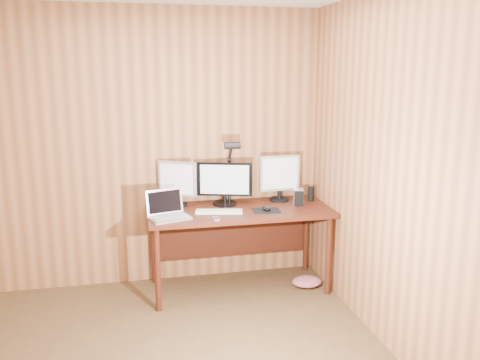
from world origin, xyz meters
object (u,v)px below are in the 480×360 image
object	(u,v)px
desk	(237,220)
phone	(216,219)
laptop	(167,211)
hard_drive	(298,197)
keyboard	(219,211)
speaker	(311,194)
monitor_right	(280,177)
mouse	(266,208)
monitor_center	(225,183)
desk_lamp	(231,163)
monitor_left	(177,182)

from	to	relation	value
desk	phone	distance (m)	0.45
laptop	hard_drive	distance (m)	1.20
keyboard	speaker	distance (m)	0.93
monitor_right	mouse	bearing A→B (deg)	-125.29
mouse	hard_drive	size ratio (longest dim) A/B	0.73
monitor_center	desk_lamp	xyz separation A→B (m)	(0.06, 0.02, 0.18)
desk	phone	bearing A→B (deg)	-125.52
mouse	phone	size ratio (longest dim) A/B	1.22
phone	desk_lamp	bearing A→B (deg)	65.21
monitor_left	laptop	bearing A→B (deg)	-77.66
laptop	hard_drive	size ratio (longest dim) A/B	2.49
monitor_left	desk_lamp	world-z (taller)	desk_lamp
keyboard	hard_drive	bearing A→B (deg)	19.51
desk	monitor_left	world-z (taller)	monitor_left
monitor_left	hard_drive	distance (m)	1.10
mouse	laptop	bearing A→B (deg)	-173.18
hard_drive	laptop	bearing A→B (deg)	-157.97
laptop	monitor_left	bearing A→B (deg)	54.67
monitor_left	keyboard	xyz separation A→B (m)	(0.32, -0.29, -0.21)
laptop	phone	world-z (taller)	laptop
monitor_center	laptop	size ratio (longest dim) A/B	1.30
laptop	speaker	size ratio (longest dim) A/B	2.79
desk	keyboard	distance (m)	0.28
monitor_center	monitor_right	distance (m)	0.52
monitor_center	mouse	bearing A→B (deg)	-24.89
desk	laptop	world-z (taller)	laptop
keyboard	speaker	size ratio (longest dim) A/B	3.12
monitor_center	phone	distance (m)	0.50
phone	laptop	bearing A→B (deg)	160.54
phone	speaker	world-z (taller)	speaker
desk_lamp	keyboard	bearing A→B (deg)	-122.89
monitor_center	monitor_left	xyz separation A→B (m)	(-0.42, 0.05, 0.02)
desk	laptop	xyz separation A→B (m)	(-0.63, -0.21, 0.18)
mouse	desk_lamp	size ratio (longest dim) A/B	0.18
monitor_right	monitor_left	bearing A→B (deg)	177.44
laptop	desk_lamp	distance (m)	0.76
monitor_right	desk_lamp	distance (m)	0.48
hard_drive	keyboard	bearing A→B (deg)	-157.63
mouse	desk_lamp	xyz separation A→B (m)	(-0.25, 0.30, 0.36)
phone	desk_lamp	distance (m)	0.63
desk	monitor_center	size ratio (longest dim) A/B	3.30
monitor_center	speaker	size ratio (longest dim) A/B	3.62
phone	speaker	distance (m)	1.04
monitor_left	laptop	world-z (taller)	monitor_left
keyboard	mouse	distance (m)	0.41
desk	monitor_center	xyz separation A→B (m)	(-0.09, 0.09, 0.32)
desk	speaker	world-z (taller)	speaker
monitor_center	keyboard	bearing A→B (deg)	-95.12
mouse	speaker	world-z (taller)	speaker
desk_lamp	monitor_right	bearing A→B (deg)	-1.06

